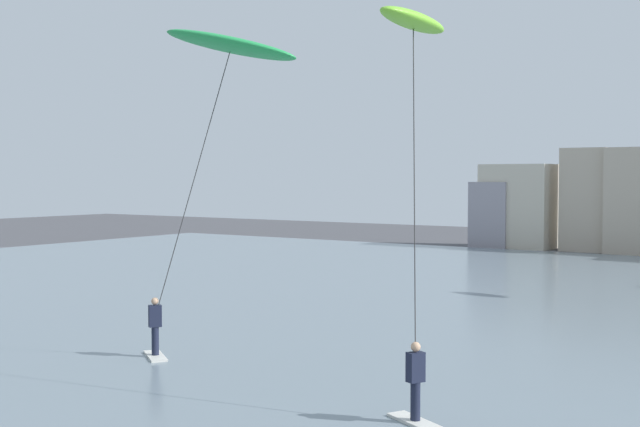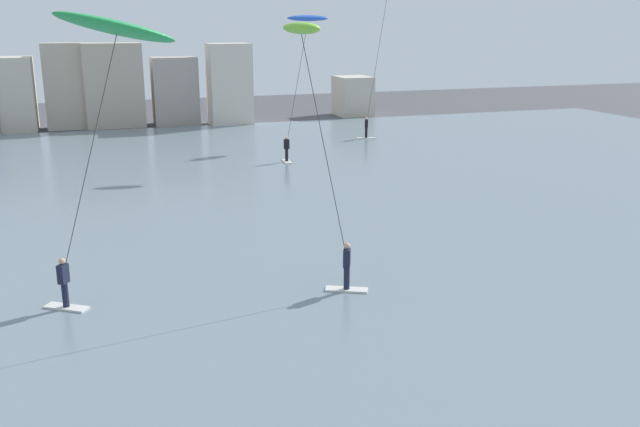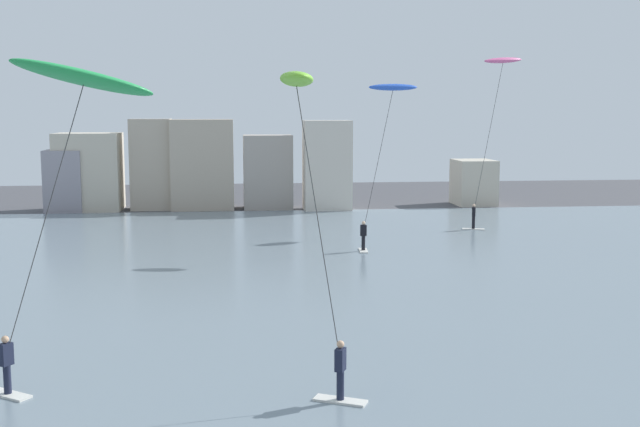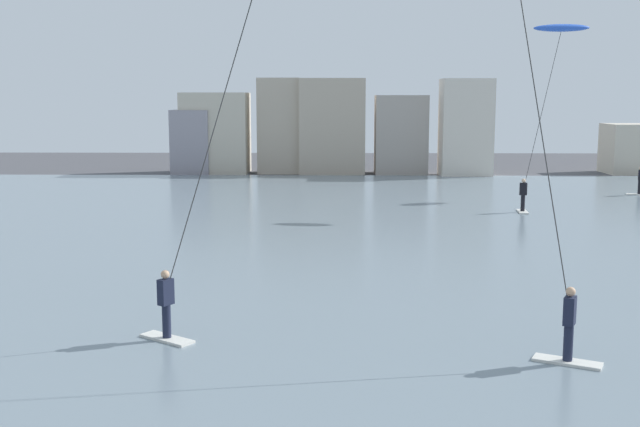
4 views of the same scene
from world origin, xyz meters
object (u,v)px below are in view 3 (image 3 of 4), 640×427
(kitesurfer_lime, at_px, (302,117))
(kitesurfer_pink, at_px, (500,77))
(kitesurfer_blue, at_px, (389,108))
(kitesurfer_green, at_px, (78,99))

(kitesurfer_lime, xyz_separation_m, kitesurfer_pink, (15.25, 28.40, 2.28))
(kitesurfer_blue, bearing_deg, kitesurfer_green, -121.54)
(kitesurfer_lime, height_order, kitesurfer_blue, kitesurfer_blue)
(kitesurfer_lime, distance_m, kitesurfer_blue, 21.75)
(kitesurfer_blue, height_order, kitesurfer_pink, kitesurfer_pink)
(kitesurfer_green, bearing_deg, kitesurfer_lime, -5.45)
(kitesurfer_green, xyz_separation_m, kitesurfer_blue, (12.40, 20.20, -0.17))
(kitesurfer_lime, bearing_deg, kitesurfer_pink, 61.77)
(kitesurfer_lime, relative_size, kitesurfer_blue, 0.96)
(kitesurfer_pink, bearing_deg, kitesurfer_green, -127.24)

